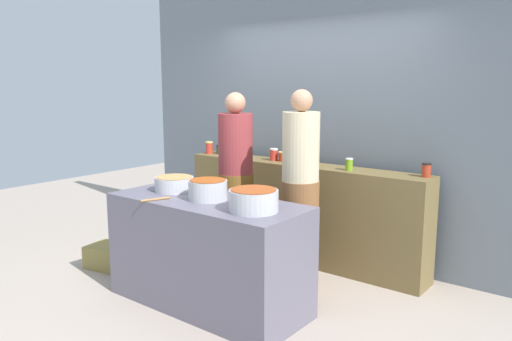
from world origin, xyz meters
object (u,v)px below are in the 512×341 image
at_px(cooking_pot_center, 208,190).
at_px(cook_in_cap, 300,200).
at_px(preserve_jar_8, 349,164).
at_px(cooking_pot_left, 174,184).
at_px(bread_crate, 111,257).
at_px(preserve_jar_7, 310,159).
at_px(preserve_jar_0, 209,148).
at_px(cook_with_tongs, 236,189).
at_px(preserve_jar_2, 229,151).
at_px(preserve_jar_6, 300,158).
at_px(cooking_pot_right, 254,200).
at_px(preserve_jar_1, 220,149).
at_px(preserve_jar_9, 426,170).
at_px(wooden_spoon, 156,199).
at_px(preserve_jar_5, 292,156).
at_px(preserve_jar_3, 274,154).
at_px(preserve_jar_4, 282,156).

distance_m(cooking_pot_center, cook_in_cap, 0.88).
height_order(preserve_jar_8, cook_in_cap, cook_in_cap).
bearing_deg(cooking_pot_left, bread_crate, -176.79).
height_order(preserve_jar_7, bread_crate, preserve_jar_7).
bearing_deg(preserve_jar_0, cooking_pot_left, -58.38).
bearing_deg(cook_with_tongs, preserve_jar_2, 135.93).
bearing_deg(preserve_jar_0, preserve_jar_6, 0.25).
relative_size(cooking_pot_right, bread_crate, 0.83).
xyz_separation_m(preserve_jar_1, preserve_jar_7, (1.29, -0.10, 0.02)).
bearing_deg(preserve_jar_9, wooden_spoon, -132.33).
distance_m(preserve_jar_9, wooden_spoon, 2.34).
distance_m(preserve_jar_5, bread_crate, 2.11).
distance_m(preserve_jar_2, cooking_pot_right, 2.06).
relative_size(preserve_jar_0, preserve_jar_5, 1.15).
bearing_deg(preserve_jar_2, preserve_jar_3, 3.81).
distance_m(preserve_jar_0, preserve_jar_6, 1.25).
xyz_separation_m(preserve_jar_6, cook_in_cap, (0.40, -0.59, -0.26)).
xyz_separation_m(preserve_jar_9, cooking_pot_right, (-0.74, -1.51, -0.10)).
relative_size(preserve_jar_6, bread_crate, 0.27).
bearing_deg(wooden_spoon, preserve_jar_4, 87.88).
height_order(preserve_jar_5, preserve_jar_7, preserve_jar_7).
xyz_separation_m(preserve_jar_2, preserve_jar_6, (0.95, 0.00, 0.01)).
bearing_deg(preserve_jar_8, preserve_jar_6, 177.00).
xyz_separation_m(preserve_jar_2, cooking_pot_center, (0.96, -1.36, -0.09)).
xyz_separation_m(preserve_jar_8, bread_crate, (-1.93, -1.32, -0.96)).
bearing_deg(preserve_jar_2, cooking_pot_center, -54.84).
xyz_separation_m(preserve_jar_0, cooking_pot_center, (1.26, -1.36, -0.11)).
bearing_deg(cooking_pot_center, preserve_jar_6, 90.32).
relative_size(preserve_jar_1, cook_with_tongs, 0.06).
xyz_separation_m(preserve_jar_2, cook_with_tongs, (0.56, -0.54, -0.27)).
xyz_separation_m(preserve_jar_6, cooking_pot_center, (0.01, -1.36, -0.10)).
xyz_separation_m(preserve_jar_8, preserve_jar_9, (0.69, 0.12, 0.00)).
distance_m(preserve_jar_1, preserve_jar_7, 1.30).
relative_size(preserve_jar_5, wooden_spoon, 0.51).
distance_m(preserve_jar_1, preserve_jar_9, 2.41).
height_order(cook_in_cap, bread_crate, cook_in_cap).
relative_size(preserve_jar_4, bread_crate, 0.23).
bearing_deg(preserve_jar_4, cooking_pot_center, -79.86).
bearing_deg(preserve_jar_2, wooden_spoon, -68.58).
height_order(preserve_jar_2, wooden_spoon, preserve_jar_2).
distance_m(preserve_jar_0, cooking_pot_center, 1.85).
xyz_separation_m(preserve_jar_0, cook_in_cap, (1.65, -0.59, -0.27)).
relative_size(preserve_jar_6, wooden_spoon, 0.50).
bearing_deg(cook_in_cap, preserve_jar_6, 123.69).
height_order(preserve_jar_6, cooking_pot_center, preserve_jar_6).
xyz_separation_m(preserve_jar_2, preserve_jar_3, (0.60, 0.04, 0.01)).
xyz_separation_m(preserve_jar_2, preserve_jar_8, (1.53, -0.03, 0.01)).
bearing_deg(preserve_jar_8, preserve_jar_4, 174.60).
bearing_deg(preserve_jar_3, bread_crate, -125.92).
bearing_deg(preserve_jar_4, wooden_spoon, -92.12).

